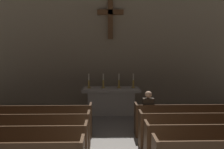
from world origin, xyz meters
TOP-DOWN VIEW (x-y plane):
  - pew_left_row_3 at (-2.61, 1.93)m, footprint 3.98×0.50m
  - pew_left_row_4 at (-2.61, 2.91)m, footprint 3.98×0.50m
  - pew_right_row_3 at (2.61, 1.93)m, footprint 3.98×0.50m
  - pew_right_row_4 at (2.61, 2.91)m, footprint 3.98×0.50m
  - altar at (0.00, 5.54)m, footprint 2.20×0.90m
  - candlestick_outer_left at (-0.85, 5.54)m, footprint 0.16×0.16m
  - candlestick_inner_left at (-0.30, 5.54)m, footprint 0.16×0.16m
  - candlestick_inner_right at (0.30, 5.54)m, footprint 0.16×0.16m
  - candlestick_outer_right at (0.85, 5.54)m, footprint 0.16×0.16m
  - apse_with_cross at (0.00, 7.16)m, footprint 12.52×0.46m
  - lone_worshipper at (1.00, 2.95)m, footprint 0.32×0.43m

SIDE VIEW (x-z plane):
  - pew_left_row_3 at x=-2.61m, z-range 0.00..0.95m
  - pew_left_row_4 at x=-2.61m, z-range 0.00..0.95m
  - pew_right_row_3 at x=2.61m, z-range 0.00..0.95m
  - pew_right_row_4 at x=2.61m, z-range 0.00..0.95m
  - altar at x=0.00m, z-range 0.03..1.04m
  - lone_worshipper at x=1.00m, z-range 0.03..1.35m
  - candlestick_outer_left at x=-0.85m, z-range 0.90..1.46m
  - candlestick_inner_left at x=-0.30m, z-range 0.90..1.46m
  - candlestick_inner_right at x=0.30m, z-range 0.90..1.46m
  - candlestick_outer_right at x=0.85m, z-range 0.90..1.46m
  - apse_with_cross at x=0.00m, z-range 0.00..6.87m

